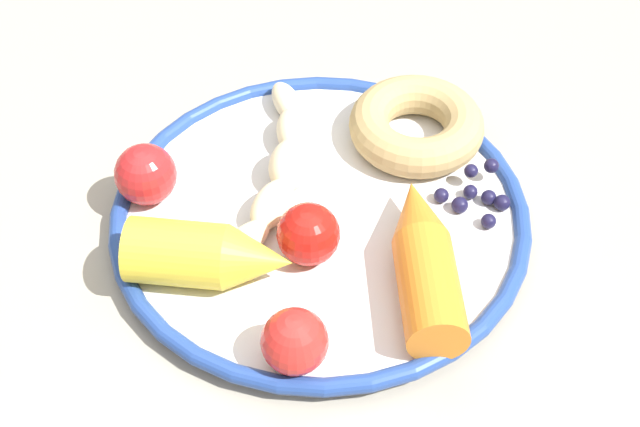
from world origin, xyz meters
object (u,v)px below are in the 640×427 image
Objects in this scene: banana at (280,166)px; blueberry_pile at (477,194)px; carrot_orange at (424,257)px; tomato_mid at (146,174)px; plate at (320,216)px; carrot_yellow at (210,256)px; dining_table at (278,252)px; donut at (416,125)px; tomato_far at (295,341)px; tomato_near at (308,234)px.

banana reaches higher than blueberry_pile.
tomato_mid is at bearing -100.99° from carrot_orange.
plate is 1.52× the size of banana.
carrot_orange is (0.04, 0.07, 0.02)m from plate.
carrot_yellow is at bearing -14.60° from banana.
banana is 0.09m from tomato_mid.
dining_table is 0.19m from carrot_orange.
dining_table is 0.16m from donut.
tomato_far is (0.21, -0.05, 0.01)m from donut.
donut is (-0.15, 0.11, -0.01)m from carrot_yellow.
banana is 0.13m from carrot_orange.
tomato_near is 0.08m from tomato_far.
plate is (0.05, 0.04, 0.10)m from dining_table.
carrot_yellow is 0.09m from tomato_mid.
tomato_near is 1.03× the size of tomato_far.
tomato_near is at bearing -24.88° from donut.
donut is (-0.13, -0.02, -0.00)m from carrot_orange.
tomato_near is at bearing 74.56° from tomato_mid.
tomato_near is (0.04, -0.00, 0.02)m from plate.
blueberry_pile reaches higher than plate.
banana is 0.10m from carrot_yellow.
blueberry_pile is (0.02, 0.15, 0.11)m from dining_table.
tomato_far is (0.15, -0.10, 0.01)m from blueberry_pile.
carrot_yellow reaches higher than carrot_orange.
carrot_yellow reaches higher than banana.
blueberry_pile is at bearing 122.74° from tomato_near.
banana is (0.02, 0.01, 0.12)m from dining_table.
banana and donut have the same top height.
blueberry_pile is 0.18m from tomato_far.
tomato_near is at bearing -174.86° from tomato_far.
tomato_far is at bearing 5.14° from tomato_near.
blueberry_pile is at bearing 41.34° from donut.
tomato_mid is at bearing -69.18° from banana.
banana is at bearing -153.55° from tomato_near.
plate is 0.04m from tomato_near.
tomato_mid is (-0.03, -0.12, 0.00)m from tomato_near.
donut is 1.80× the size of blueberry_pile.
tomato_far reaches higher than donut.
tomato_far is at bearing -33.07° from blueberry_pile.
tomato_near is at bearing -93.66° from carrot_orange.
donut reaches higher than dining_table.
banana is at bearing 28.93° from dining_table.
carrot_orange reaches higher than donut.
tomato_near is 0.97× the size of tomato_mid.
tomato_mid reaches higher than plate.
plate is at bearing -176.84° from tomato_far.
dining_table is 0.16m from tomato_mid.
tomato_near is at bearing 116.92° from carrot_yellow.
tomato_near is (0.07, -0.11, 0.01)m from blueberry_pile.
plate reaches higher than dining_table.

